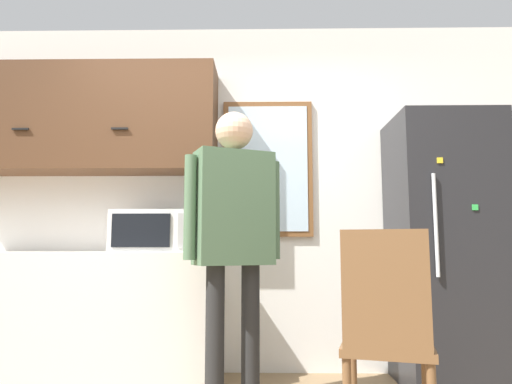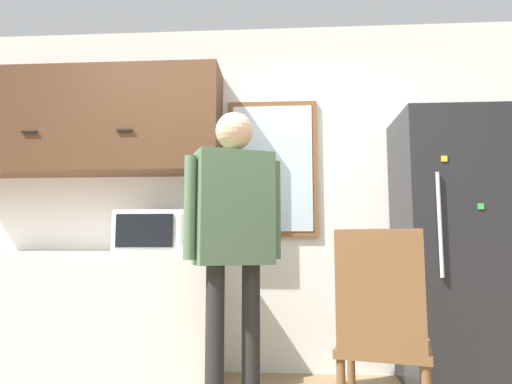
% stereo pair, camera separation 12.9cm
% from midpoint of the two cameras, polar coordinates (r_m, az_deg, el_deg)
% --- Properties ---
extents(back_wall, '(6.00, 0.06, 2.70)m').
position_cam_midpoint_polar(back_wall, '(3.59, -3.36, -0.19)').
color(back_wall, white).
rests_on(back_wall, ground_plane).
extents(counter, '(2.04, 0.60, 0.90)m').
position_cam_midpoint_polar(counter, '(3.57, -23.75, -14.09)').
color(counter, silver).
rests_on(counter, ground_plane).
extents(upper_cabinets, '(2.04, 0.38, 0.81)m').
position_cam_midpoint_polar(upper_cabinets, '(3.77, -21.91, 8.38)').
color(upper_cabinets, '#51331E').
extents(microwave, '(0.55, 0.41, 0.28)m').
position_cam_midpoint_polar(microwave, '(3.29, -13.55, -4.82)').
color(microwave, white).
rests_on(microwave, counter).
extents(person, '(0.56, 0.39, 1.76)m').
position_cam_midpoint_polar(person, '(2.75, -4.16, -3.71)').
color(person, black).
rests_on(person, ground_plane).
extents(refrigerator, '(0.69, 0.67, 1.84)m').
position_cam_midpoint_polar(refrigerator, '(3.42, 21.65, -6.56)').
color(refrigerator, '#232326').
rests_on(refrigerator, ground_plane).
extents(chair, '(0.51, 0.51, 1.01)m').
position_cam_midpoint_polar(chair, '(2.26, 14.38, -16.36)').
color(chair, brown).
rests_on(chair, ground_plane).
extents(window, '(0.70, 0.05, 1.07)m').
position_cam_midpoint_polar(window, '(3.57, 0.43, 2.98)').
color(window, brown).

